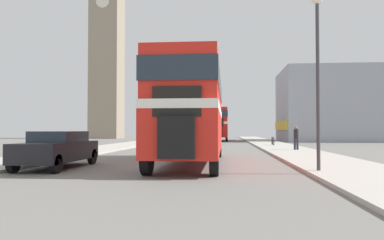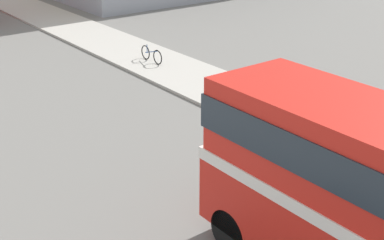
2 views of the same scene
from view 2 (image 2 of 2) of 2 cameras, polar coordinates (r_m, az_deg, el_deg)
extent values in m
cylinder|color=black|center=(12.60, 4.18, -11.71)|extent=(0.28, 1.11, 1.11)
cylinder|color=black|center=(13.91, 10.88, -8.44)|extent=(0.28, 1.11, 1.11)
cylinder|color=#282833|center=(20.69, 8.68, 2.46)|extent=(0.14, 0.14, 0.77)
cylinder|color=#282833|center=(20.81, 9.02, 2.56)|extent=(0.14, 0.14, 0.77)
cylinder|color=black|center=(20.52, 8.97, 4.31)|extent=(0.32, 0.32, 0.61)
sphere|color=#9E7051|center=(20.39, 9.04, 5.39)|extent=(0.21, 0.21, 0.21)
torus|color=black|center=(25.60, -3.69, 6.70)|extent=(0.05, 0.71, 0.71)
torus|color=black|center=(26.44, -4.98, 7.20)|extent=(0.05, 0.71, 0.71)
cylinder|color=#234C93|center=(25.97, -4.36, 7.27)|extent=(0.04, 1.06, 0.34)
cylinder|color=#234C93|center=(26.26, -4.82, 7.58)|extent=(0.04, 0.04, 0.43)
camera|label=1|loc=(16.86, 94.55, -26.10)|focal=35.00mm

